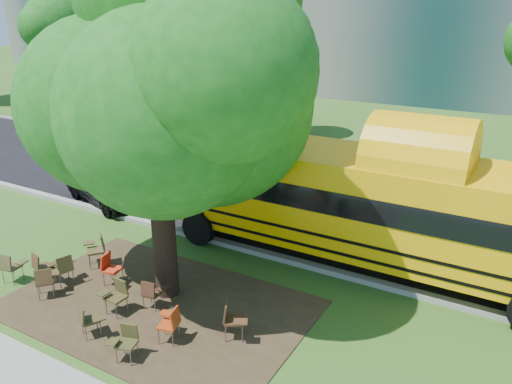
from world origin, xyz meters
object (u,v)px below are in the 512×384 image
Objects in this scene: school_bus at (409,211)px; chair_5 at (126,339)px; chair_4 at (88,318)px; pedestrian_b at (52,106)px; chair_10 at (110,267)px; chair_1 at (41,265)px; black_car at (106,185)px; chair_0 at (10,265)px; pedestrian_a at (85,110)px; chair_3 at (116,293)px; main_tree at (152,72)px; chair_6 at (171,321)px; chair_7 at (232,317)px; chair_11 at (152,292)px; chair_9 at (97,246)px; chair_2 at (46,279)px; bg_car_silver at (68,135)px; bg_car_red at (135,133)px; chair_8 at (64,266)px.

school_bus reaches higher than chair_5.
pedestrian_b is at bearing 170.66° from chair_4.
chair_10 is 20.99m from pedestrian_b.
chair_1 is 1.08× the size of chair_5.
chair_5 is at bearing -115.86° from black_car.
pedestrian_a is (-12.48, 13.90, 0.41)m from chair_0.
main_tree is at bearing -107.39° from chair_3.
chair_7 reaches higher than chair_6.
pedestrian_b is (-15.47, 13.02, 0.46)m from chair_1.
chair_3 is 1.10× the size of chair_11.
chair_6 is at bearing -84.07° from chair_7.
black_car is (-5.81, 3.71, -4.69)m from main_tree.
chair_9 is 0.24× the size of black_car.
chair_2 is at bearing -108.08° from chair_7.
chair_9 is (0.54, 1.37, 0.06)m from chair_1.
chair_11 is at bearing -157.59° from chair_9.
bg_car_silver reaches higher than chair_11.
main_tree reaches higher than chair_3.
chair_10 is at bearing 55.29° from chair_6.
bg_car_red is (3.10, 1.51, 0.15)m from bg_car_silver.
chair_3 is 1.08× the size of chair_4.
bg_car_red is (-12.50, 10.66, 0.19)m from chair_7.
chair_1 is at bearing 19.42° from chair_0.
school_bus is 7.42m from chair_3.
school_bus is 6.51m from chair_6.
chair_9 is (-3.81, 1.62, 0.08)m from chair_6.
chair_10 is (0.91, 1.20, 0.02)m from chair_2.
chair_8 is at bearing -115.74° from chair_7.
school_bus is at bearing -11.44° from chair_2.
chair_8 is 14.29m from bg_car_silver.
pedestrian_b is at bearing 128.56° from chair_0.
bg_car_red reaches higher than chair_1.
chair_8 reaches higher than chair_1.
chair_0 is 6.15m from chair_7.
main_tree is 11.64× the size of chair_11.
pedestrian_b is (-18.21, 14.02, 0.49)m from chair_4.
chair_4 is (2.06, -0.59, -0.03)m from chair_2.
chair_9 is 2.80m from chair_11.
chair_6 is at bearing -122.65° from school_bus.
bg_car_silver is at bearing 124.32° from chair_0.
main_tree is 2.30× the size of black_car.
chair_1 is at bearing -134.50° from black_car.
chair_7 is (2.34, -0.74, -4.80)m from main_tree.
school_bus is 14.98× the size of chair_2.
main_tree is 10.42× the size of chair_8.
bg_car_red is 6.54m from pedestrian_a.
pedestrian_a reaches higher than chair_0.
chair_8 is (0.57, 0.23, 0.01)m from chair_1.
chair_10 is (1.04, -0.58, -0.05)m from chair_9.
chair_9 is 12.39m from bg_car_red.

